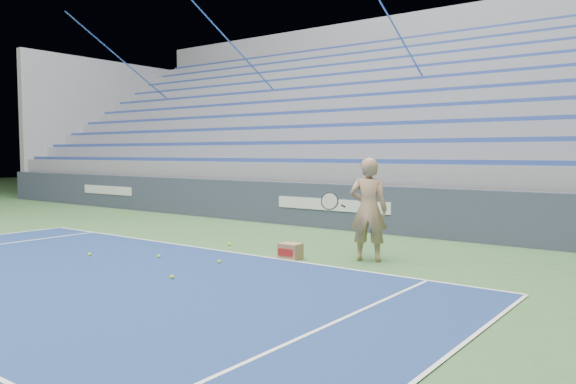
% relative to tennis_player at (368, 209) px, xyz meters
% --- Properties ---
extents(sponsor_barrier, '(30.00, 0.32, 1.10)m').
position_rel_tennis_player_xyz_m(sponsor_barrier, '(-2.66, 3.16, -0.34)').
color(sponsor_barrier, '#343C50').
rests_on(sponsor_barrier, ground).
extents(bleachers, '(31.00, 9.15, 7.30)m').
position_rel_tennis_player_xyz_m(bleachers, '(-2.67, 8.88, 1.46)').
color(bleachers, gray).
rests_on(bleachers, ground).
extents(tennis_player, '(0.98, 0.93, 1.78)m').
position_rel_tennis_player_xyz_m(tennis_player, '(0.00, 0.00, 0.00)').
color(tennis_player, tan).
rests_on(tennis_player, ground).
extents(ball_box, '(0.39, 0.31, 0.28)m').
position_rel_tennis_player_xyz_m(ball_box, '(-1.16, -0.68, -0.75)').
color(ball_box, '#977549').
rests_on(ball_box, ground).
extents(tennis_ball_0, '(0.07, 0.07, 0.07)m').
position_rel_tennis_player_xyz_m(tennis_ball_0, '(-2.98, -0.29, -0.86)').
color(tennis_ball_0, '#B3EB30').
rests_on(tennis_ball_0, ground).
extents(tennis_ball_1, '(0.07, 0.07, 0.07)m').
position_rel_tennis_player_xyz_m(tennis_ball_1, '(-4.20, -2.65, -0.86)').
color(tennis_ball_1, '#B3EB30').
rests_on(tennis_ball_1, ground).
extents(tennis_ball_2, '(0.07, 0.07, 0.07)m').
position_rel_tennis_player_xyz_m(tennis_ball_2, '(-3.09, -2.00, -0.86)').
color(tennis_ball_2, '#B3EB30').
rests_on(tennis_ball_2, ground).
extents(tennis_ball_3, '(0.07, 0.07, 0.07)m').
position_rel_tennis_player_xyz_m(tennis_ball_3, '(-1.87, -1.72, -0.86)').
color(tennis_ball_3, '#B3EB30').
rests_on(tennis_ball_3, ground).
extents(tennis_ball_4, '(0.07, 0.07, 0.07)m').
position_rel_tennis_player_xyz_m(tennis_ball_4, '(-1.61, -2.99, -0.86)').
color(tennis_ball_4, '#B3EB30').
rests_on(tennis_ball_4, ground).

